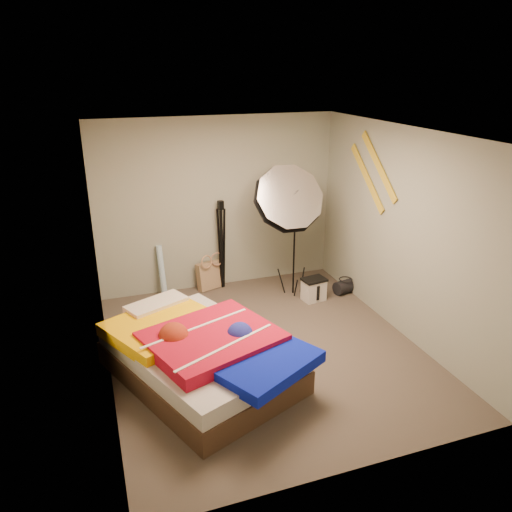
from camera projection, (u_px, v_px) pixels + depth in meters
name	position (u px, v px, depth m)	size (l,w,h in m)	color
floor	(265.00, 349.00, 5.88)	(4.00, 4.00, 0.00)	brown
ceiling	(266.00, 133.00, 4.98)	(4.00, 4.00, 0.00)	silver
wall_back	(218.00, 205.00, 7.19)	(3.50, 3.50, 0.00)	gray
wall_front	(359.00, 340.00, 3.67)	(3.50, 3.50, 0.00)	gray
wall_left	(98.00, 271.00, 4.90)	(4.00, 4.00, 0.00)	gray
wall_right	(402.00, 233.00, 5.97)	(4.00, 4.00, 0.00)	gray
tote_bag	(210.00, 275.00, 7.43)	(0.41, 0.12, 0.41)	tan
wrapping_roll	(162.00, 271.00, 7.15)	(0.08, 0.08, 0.74)	#62A0CC
camera_case	(314.00, 290.00, 7.06)	(0.30, 0.22, 0.30)	beige
duffel_bag	(345.00, 287.00, 7.30)	(0.20, 0.20, 0.32)	black
wall_stripe_upper	(379.00, 166.00, 6.24)	(0.02, 1.10, 0.10)	gold
wall_stripe_lower	(367.00, 178.00, 6.53)	(0.02, 1.10, 0.10)	gold
bed	(201.00, 353.00, 5.25)	(2.12, 2.39, 0.59)	#473020
photo_umbrella	(287.00, 200.00, 6.67)	(1.18, 0.90, 2.01)	black
camera_tripod	(222.00, 239.00, 7.26)	(0.08, 0.08, 1.34)	black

